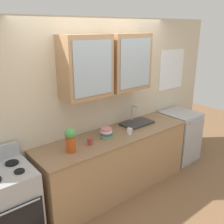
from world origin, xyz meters
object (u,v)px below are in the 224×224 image
Objects in this scene: cup_near_sink at (129,131)px; dishwasher at (179,136)px; sink_faucet at (137,123)px; stove_range at (8,207)px; cup_near_bowls at (90,141)px; bowl_stack at (106,133)px; vase at (70,139)px.

cup_near_sink is 1.47m from dishwasher.
sink_faucet reaches higher than dishwasher.
stove_range reaches higher than cup_near_sink.
cup_near_bowls is 0.11× the size of dishwasher.
bowl_stack is (1.41, -0.00, 0.51)m from stove_range.
sink_faucet is 1.32m from vase.
bowl_stack is 0.21× the size of dishwasher.
bowl_stack is 1.74× the size of cup_near_sink.
sink_faucet is at bearing 173.97° from dishwasher.
stove_range reaches higher than bowl_stack.
vase is at bearing 176.78° from cup_near_sink.
stove_range is 1.21m from cup_near_bowls.
dishwasher is at bearing 1.08° from cup_near_bowls.
stove_range is 10.01× the size of cup_near_sink.
dishwasher is (3.13, -0.00, -0.01)m from stove_range.
cup_near_sink is 1.09× the size of cup_near_bowls.
cup_near_sink reaches higher than dishwasher.
bowl_stack is 1.90× the size of cup_near_bowls.
vase reaches higher than stove_range.
cup_near_sink is (0.34, -0.11, -0.02)m from bowl_stack.
cup_near_bowls is (-0.31, -0.04, -0.02)m from bowl_stack.
cup_near_sink is 0.12× the size of dishwasher.
cup_near_bowls is at bearing 2.37° from vase.
cup_near_sink is at bearing -175.69° from dishwasher.
stove_range is 1.20× the size of dishwasher.
vase is at bearing -177.63° from cup_near_bowls.
stove_range is 3.13m from dishwasher.
bowl_stack is at bearing 162.45° from cup_near_sink.
vase is at bearing -3.89° from stove_range.
bowl_stack reaches higher than cup_near_sink.
vase reaches higher than cup_near_sink.
bowl_stack is 0.62m from vase.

